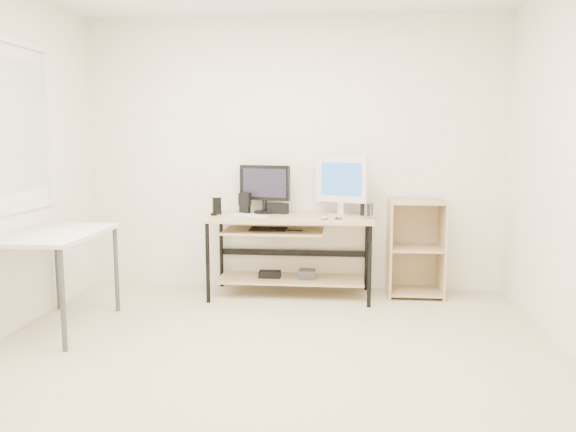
% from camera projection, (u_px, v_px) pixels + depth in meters
% --- Properties ---
extents(room, '(4.01, 4.01, 2.62)m').
position_uv_depth(room, '(245.00, 161.00, 3.47)').
color(room, beige).
rests_on(room, ground).
extents(desk, '(1.50, 0.65, 0.75)m').
position_uv_depth(desk, '(288.00, 239.00, 5.16)').
color(desk, tan).
rests_on(desk, ground).
extents(side_table, '(0.60, 1.00, 0.75)m').
position_uv_depth(side_table, '(57.00, 243.00, 4.25)').
color(side_table, silver).
rests_on(side_table, ground).
extents(shelf_unit, '(0.50, 0.40, 0.90)m').
position_uv_depth(shelf_unit, '(415.00, 247.00, 5.22)').
color(shelf_unit, tan).
rests_on(shelf_unit, ground).
extents(black_monitor, '(0.49, 0.21, 0.45)m').
position_uv_depth(black_monitor, '(265.00, 186.00, 5.31)').
color(black_monitor, black).
rests_on(black_monitor, desk).
extents(white_imac, '(0.49, 0.25, 0.55)m').
position_uv_depth(white_imac, '(341.00, 181.00, 5.19)').
color(white_imac, silver).
rests_on(white_imac, desk).
extents(keyboard, '(0.39, 0.25, 0.01)m').
position_uv_depth(keyboard, '(250.00, 215.00, 5.15)').
color(keyboard, silver).
rests_on(keyboard, desk).
extents(mouse, '(0.07, 0.11, 0.04)m').
position_uv_depth(mouse, '(324.00, 217.00, 4.93)').
color(mouse, '#B9B9BE').
rests_on(mouse, desk).
extents(center_speaker, '(0.21, 0.12, 0.10)m').
position_uv_depth(center_speaker, '(278.00, 208.00, 5.30)').
color(center_speaker, black).
rests_on(center_speaker, desk).
extents(speaker_left, '(0.11, 0.11, 0.20)m').
position_uv_depth(speaker_left, '(245.00, 203.00, 5.30)').
color(speaker_left, black).
rests_on(speaker_left, desk).
extents(speaker_right, '(0.12, 0.12, 0.11)m').
position_uv_depth(speaker_right, '(366.00, 209.00, 5.18)').
color(speaker_right, black).
rests_on(speaker_right, desk).
extents(audio_controller, '(0.09, 0.07, 0.16)m').
position_uv_depth(audio_controller, '(217.00, 206.00, 5.25)').
color(audio_controller, black).
rests_on(audio_controller, desk).
extents(volume_puck, '(0.06, 0.06, 0.03)m').
position_uv_depth(volume_puck, '(214.00, 214.00, 5.17)').
color(volume_puck, black).
rests_on(volume_puck, desk).
extents(smartphone, '(0.06, 0.11, 0.01)m').
position_uv_depth(smartphone, '(339.00, 218.00, 4.97)').
color(smartphone, black).
rests_on(smartphone, desk).
extents(coaster, '(0.10, 0.10, 0.01)m').
position_uv_depth(coaster, '(368.00, 218.00, 4.99)').
color(coaster, olive).
rests_on(coaster, desk).
extents(drinking_glass, '(0.08, 0.08, 0.13)m').
position_uv_depth(drinking_glass, '(368.00, 211.00, 4.98)').
color(drinking_glass, white).
rests_on(drinking_glass, coaster).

